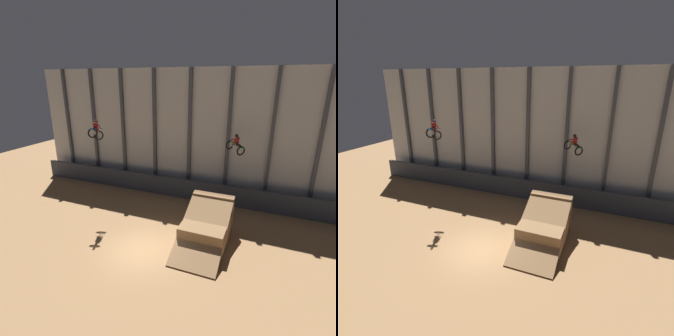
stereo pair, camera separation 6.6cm
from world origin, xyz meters
TOP-DOWN VIEW (x-y plane):
  - ground_plane at (0.00, 0.00)m, footprint 60.00×60.00m
  - arena_back_wall at (0.00, 9.62)m, footprint 32.00×0.40m
  - lower_barrier at (0.00, 8.42)m, footprint 31.36×0.20m
  - dirt_ramp at (3.48, 2.97)m, footprint 2.92×5.58m
  - rider_bike_left_air at (-5.34, 3.42)m, footprint 1.23×1.81m
  - rider_bike_right_air at (4.31, 7.44)m, footprint 1.63×1.63m

SIDE VIEW (x-z plane):
  - ground_plane at x=0.00m, z-range 0.00..0.00m
  - lower_barrier at x=0.00m, z-range 0.00..1.81m
  - dirt_ramp at x=3.48m, z-range -0.45..2.28m
  - rider_bike_right_air at x=4.31m, z-range 4.83..6.34m
  - arena_back_wall at x=0.00m, z-range 0.00..11.27m
  - rider_bike_left_air at x=-5.34m, z-range 5.84..7.47m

